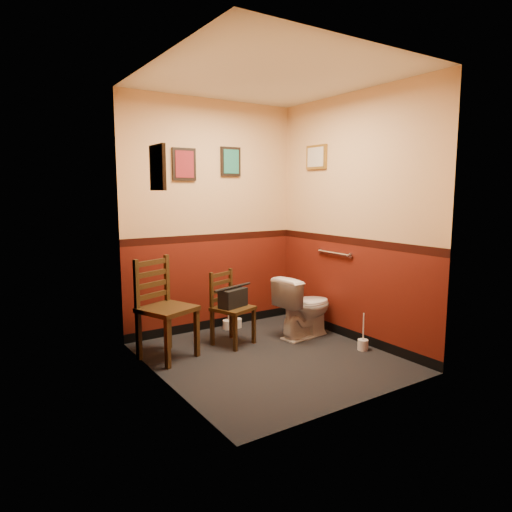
{
  "coord_description": "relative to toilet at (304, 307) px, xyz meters",
  "views": [
    {
      "loc": [
        -2.52,
        -3.59,
        1.66
      ],
      "look_at": [
        0.0,
        0.25,
        1.0
      ],
      "focal_mm": 32.0,
      "sensor_mm": 36.0,
      "label": 1
    }
  ],
  "objects": [
    {
      "name": "toilet_brush",
      "position": [
        0.23,
        -0.7,
        -0.28
      ],
      "size": [
        0.11,
        0.11,
        0.4
      ],
      "color": "silver",
      "rests_on": "floor"
    },
    {
      "name": "wall_left",
      "position": [
        -1.82,
        -0.34,
        1.0
      ],
      "size": [
        0.0,
        2.4,
        2.7
      ],
      "primitive_type": "cube",
      "rotation": [
        1.57,
        0.0,
        1.57
      ],
      "color": "#56150C",
      "rests_on": "ground"
    },
    {
      "name": "framed_print_right",
      "position": [
        0.36,
        0.26,
        1.7
      ],
      "size": [
        0.04,
        0.34,
        0.28
      ],
      "color": "olive",
      "rests_on": "wall_right"
    },
    {
      "name": "framed_print_left",
      "position": [
        -1.8,
        -0.24,
        1.5
      ],
      "size": [
        0.04,
        0.3,
        0.38
      ],
      "color": "black",
      "rests_on": "wall_left"
    },
    {
      "name": "handbag",
      "position": [
        -0.82,
        0.21,
        0.17
      ],
      "size": [
        0.35,
        0.25,
        0.23
      ],
      "rotation": [
        0.0,
        0.0,
        0.31
      ],
      "color": "black",
      "rests_on": "chair_right"
    },
    {
      "name": "ceiling",
      "position": [
        -0.72,
        -0.34,
        2.35
      ],
      "size": [
        2.2,
        2.4,
        0.0
      ],
      "primitive_type": "cube",
      "rotation": [
        3.14,
        0.0,
        0.0
      ],
      "color": "silver",
      "rests_on": "ground"
    },
    {
      "name": "wall_front",
      "position": [
        -0.72,
        -1.54,
        1.0
      ],
      "size": [
        2.2,
        0.0,
        2.7
      ],
      "primitive_type": "cube",
      "rotation": [
        -1.57,
        0.0,
        0.0
      ],
      "color": "#56150C",
      "rests_on": "ground"
    },
    {
      "name": "framed_print_back_b",
      "position": [
        -0.47,
        0.84,
        1.65
      ],
      "size": [
        0.26,
        0.04,
        0.34
      ],
      "color": "black",
      "rests_on": "wall_back"
    },
    {
      "name": "floor",
      "position": [
        -0.72,
        -0.34,
        -0.35
      ],
      "size": [
        2.2,
        2.4,
        0.0
      ],
      "primitive_type": "cube",
      "color": "black",
      "rests_on": "ground"
    },
    {
      "name": "toilet",
      "position": [
        0.0,
        0.0,
        0.0
      ],
      "size": [
        0.74,
        0.47,
        0.69
      ],
      "primitive_type": "imported",
      "rotation": [
        0.0,
        0.0,
        1.67
      ],
      "color": "white",
      "rests_on": "floor"
    },
    {
      "name": "framed_print_back_a",
      "position": [
        -1.07,
        0.84,
        1.6
      ],
      "size": [
        0.28,
        0.04,
        0.36
      ],
      "color": "black",
      "rests_on": "wall_back"
    },
    {
      "name": "wall_right",
      "position": [
        0.38,
        -0.34,
        1.0
      ],
      "size": [
        0.0,
        2.4,
        2.7
      ],
      "primitive_type": "cube",
      "rotation": [
        1.57,
        0.0,
        -1.57
      ],
      "color": "#56150C",
      "rests_on": "ground"
    },
    {
      "name": "grab_bar",
      "position": [
        0.35,
        -0.09,
        0.6
      ],
      "size": [
        0.05,
        0.56,
        0.06
      ],
      "color": "silver",
      "rests_on": "wall_right"
    },
    {
      "name": "tp_stack",
      "position": [
        -0.53,
        0.71,
        -0.21
      ],
      "size": [
        0.25,
        0.15,
        0.32
      ],
      "color": "silver",
      "rests_on": "floor"
    },
    {
      "name": "wall_back",
      "position": [
        -0.72,
        0.86,
        1.0
      ],
      "size": [
        2.2,
        0.0,
        2.7
      ],
      "primitive_type": "cube",
      "rotation": [
        1.57,
        0.0,
        0.0
      ],
      "color": "#56150C",
      "rests_on": "ground"
    },
    {
      "name": "chair_right",
      "position": [
        -0.83,
        0.24,
        0.06
      ],
      "size": [
        0.48,
        0.48,
        0.8
      ],
      "rotation": [
        0.0,
        0.0,
        0.35
      ],
      "color": "#422C13",
      "rests_on": "floor"
    },
    {
      "name": "chair_left",
      "position": [
        -1.59,
        0.25,
        0.16
      ],
      "size": [
        0.61,
        0.61,
        1.0
      ],
      "rotation": [
        0.0,
        0.0,
        0.38
      ],
      "color": "#422C13",
      "rests_on": "floor"
    }
  ]
}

